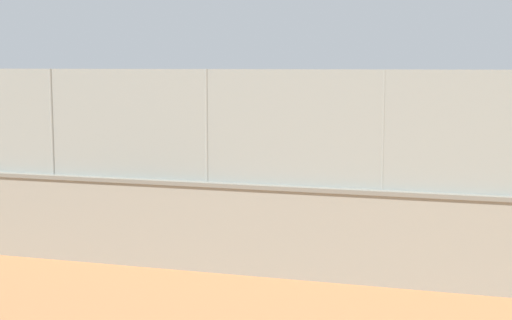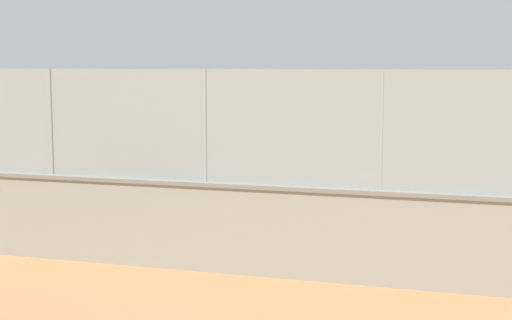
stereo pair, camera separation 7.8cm
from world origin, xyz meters
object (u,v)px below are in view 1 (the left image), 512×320
Objects in this scene: player_foreground_swinging at (289,148)px; sports_ball at (271,148)px; spare_ball_by_wall at (173,251)px; player_at_service_line at (343,201)px; player_baseline_waiting at (300,149)px.

sports_ball is (-0.14, 2.92, 0.29)m from player_foreground_swinging.
player_foreground_swinging is 9.58× the size of sports_ball.
player_at_service_line is at bearing -147.40° from spare_ball_by_wall.
sports_ball is (0.71, 1.18, 0.14)m from player_baseline_waiting.
spare_ball_by_wall is (3.18, 2.04, -0.86)m from player_at_service_line.
player_baseline_waiting is at bearing 116.04° from player_foreground_swinging.
spare_ball_by_wall is (-0.81, 12.73, -0.80)m from player_foreground_swinging.
player_baseline_waiting reaches higher than spare_ball_by_wall.
player_foreground_swinging is 12.78m from spare_ball_by_wall.
player_foreground_swinging is at bearing -86.36° from spare_ball_by_wall.
player_at_service_line is at bearing 110.47° from player_foreground_swinging.
player_baseline_waiting is 1.94m from player_foreground_swinging.
player_foreground_swinging reaches higher than spare_ball_by_wall.
spare_ball_by_wall is (0.04, 10.99, -0.95)m from player_baseline_waiting.
player_baseline_waiting is at bearing -70.66° from player_at_service_line.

